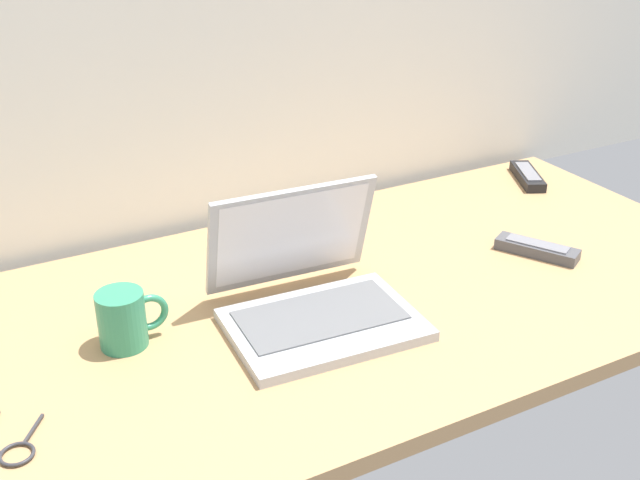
{
  "coord_description": "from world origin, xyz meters",
  "views": [
    {
      "loc": [
        -0.61,
        -1.06,
        0.74
      ],
      "look_at": [
        -0.04,
        0.0,
        0.15
      ],
      "focal_mm": 44.3,
      "sensor_mm": 36.0,
      "label": 1
    }
  ],
  "objects_px": {
    "coffee_mug": "(124,319)",
    "remote_control_near": "(528,176)",
    "laptop": "(312,293)",
    "remote_control_far": "(537,249)"
  },
  "relations": [
    {
      "from": "remote_control_near",
      "to": "remote_control_far",
      "type": "height_order",
      "value": "same"
    },
    {
      "from": "coffee_mug",
      "to": "remote_control_far",
      "type": "distance_m",
      "value": 0.8
    },
    {
      "from": "coffee_mug",
      "to": "remote_control_far",
      "type": "height_order",
      "value": "coffee_mug"
    },
    {
      "from": "laptop",
      "to": "coffee_mug",
      "type": "height_order",
      "value": "laptop"
    },
    {
      "from": "remote_control_far",
      "to": "remote_control_near",
      "type": "bearing_deg",
      "value": 50.92
    },
    {
      "from": "laptop",
      "to": "remote_control_near",
      "type": "height_order",
      "value": "laptop"
    },
    {
      "from": "coffee_mug",
      "to": "laptop",
      "type": "bearing_deg",
      "value": -12.25
    },
    {
      "from": "coffee_mug",
      "to": "remote_control_near",
      "type": "height_order",
      "value": "coffee_mug"
    },
    {
      "from": "laptop",
      "to": "remote_control_far",
      "type": "distance_m",
      "value": 0.5
    },
    {
      "from": "laptop",
      "to": "remote_control_far",
      "type": "relative_size",
      "value": 2.0
    }
  ]
}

